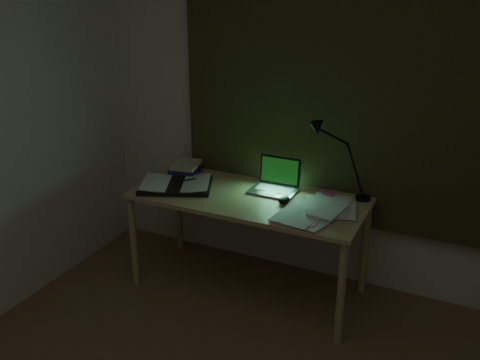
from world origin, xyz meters
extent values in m
cube|color=silver|center=(0.00, 2.00, 1.25)|extent=(3.50, 0.00, 2.50)
cube|color=#303319|center=(0.00, 1.96, 1.45)|extent=(2.20, 0.06, 2.00)
ellipsoid|color=black|center=(-0.26, 1.60, 0.69)|extent=(0.07, 0.10, 0.04)
cube|color=gold|center=(0.09, 1.78, 0.68)|extent=(0.07, 0.07, 0.01)
cube|color=#DF569B|center=(-0.05, 1.82, 0.68)|extent=(0.10, 0.10, 0.02)
camera|label=1|loc=(0.77, -1.20, 1.98)|focal=40.00mm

